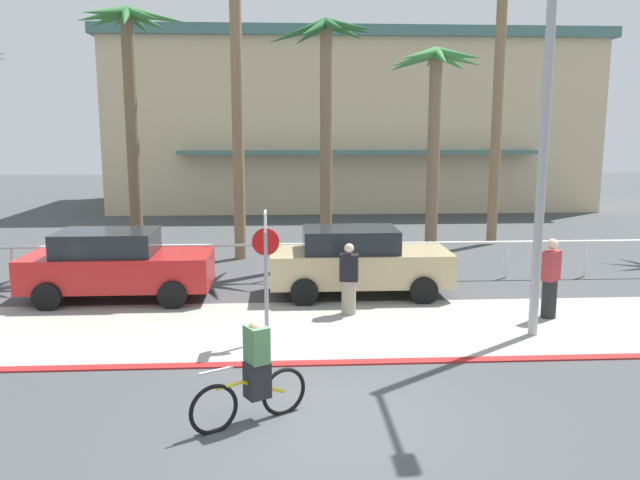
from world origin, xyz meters
The scene contains 17 objects.
ground_plane centered at (0.00, 10.00, 0.00)m, with size 80.00×80.00×0.00m, color #424447.
sidewalk_strip centered at (0.00, 4.20, 0.01)m, with size 44.00×4.00×0.02m, color #9E9E93.
curb_paint centered at (0.00, 2.20, 0.01)m, with size 44.00×0.24×0.03m, color maroon.
building_backdrop centered at (2.98, 26.96, 4.42)m, with size 24.64×11.34×8.81m.
rail_fence centered at (0.00, 8.50, 0.84)m, with size 24.62×0.08×1.04m.
stop_sign_bike_lane centered at (-0.96, 3.43, 1.68)m, with size 0.52×0.56×2.56m.
streetlight_curb centered at (4.35, 3.28, 4.28)m, with size 0.24×2.54×7.50m.
palm_tree_2 centered at (-4.89, 10.31, 5.70)m, with size 3.06×3.27×7.45m.
palm_tree_3 centered at (-1.95, 11.61, 6.30)m, with size 3.16×2.71×9.04m.
palm_tree_4 centered at (0.67, 10.63, 5.62)m, with size 3.19×3.44×7.24m.
palm_tree_5 centered at (3.76, 10.04, 4.88)m, with size 2.73×2.68×6.39m.
palm_tree_6 centered at (6.86, 13.77, 6.83)m, with size 3.05×2.74×9.58m.
car_red_1 centered at (-4.64, 6.79, 0.87)m, with size 4.40×2.02×1.69m.
car_tan_2 centered at (1.21, 6.86, 0.87)m, with size 4.40×2.02×1.69m.
cyclist_yellow_0 centered at (-1.05, 0.02, 0.69)m, with size 1.61×0.96×1.50m.
pedestrian_0 centered at (0.82, 5.18, 0.74)m, with size 0.44×0.37×1.62m.
pedestrian_1 centered at (5.15, 4.66, 0.82)m, with size 0.48×0.45×1.77m.
Camera 1 is at (-0.62, -8.52, 4.10)m, focal length 35.91 mm.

